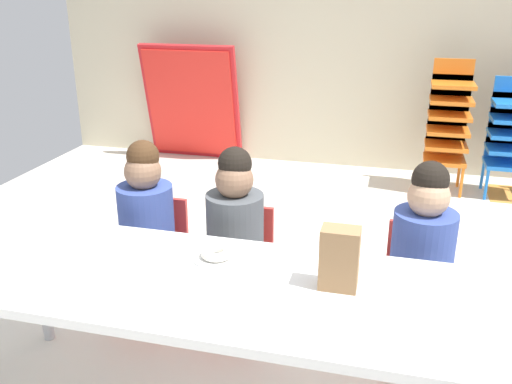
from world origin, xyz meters
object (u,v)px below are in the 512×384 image
object	(u,v)px
seated_child_far_right	(423,246)
paper_plate_near_edge	(217,258)
kid_chair_orange_stack	(448,120)
kid_chair_blue_stack	(510,131)
seated_child_middle_seat	(236,226)
paper_bag_brown	(339,258)
craft_table	(233,295)
folded_activity_table	(192,103)
seated_child_near_camera	(147,216)
donut_powdered_on_plate	(217,253)

from	to	relation	value
seated_child_far_right	paper_plate_near_edge	bearing A→B (deg)	-151.46
kid_chair_orange_stack	paper_plate_near_edge	distance (m)	2.93
kid_chair_orange_stack	kid_chair_blue_stack	distance (m)	0.47
seated_child_middle_seat	kid_chair_blue_stack	size ratio (longest dim) A/B	1.00
seated_child_middle_seat	paper_plate_near_edge	world-z (taller)	seated_child_middle_seat
kid_chair_blue_stack	paper_bag_brown	xyz separation A→B (m)	(-1.00, -2.85, 0.20)
craft_table	kid_chair_orange_stack	xyz separation A→B (m)	(0.89, 2.91, 0.02)
seated_child_far_right	paper_bag_brown	size ratio (longest dim) A/B	4.17
kid_chair_blue_stack	seated_child_middle_seat	bearing A→B (deg)	-123.06
seated_child_far_right	folded_activity_table	distance (m)	3.31
craft_table	paper_plate_near_edge	bearing A→B (deg)	125.55
seated_child_near_camera	seated_child_far_right	distance (m)	1.25
seated_child_near_camera	seated_child_far_right	world-z (taller)	same
paper_plate_near_edge	craft_table	bearing A→B (deg)	-54.45
seated_child_far_right	folded_activity_table	size ratio (longest dim) A/B	0.84
seated_child_near_camera	paper_plate_near_edge	bearing A→B (deg)	-40.60
kid_chair_blue_stack	paper_bag_brown	size ratio (longest dim) A/B	4.18
seated_child_middle_seat	kid_chair_orange_stack	size ratio (longest dim) A/B	0.88
seated_child_near_camera	paper_bag_brown	distance (m)	1.10
kid_chair_orange_stack	donut_powdered_on_plate	xyz separation A→B (m)	(-1.01, -2.75, 0.05)
seated_child_near_camera	paper_plate_near_edge	world-z (taller)	seated_child_near_camera
seated_child_far_right	seated_child_middle_seat	bearing A→B (deg)	180.00
kid_chair_blue_stack	folded_activity_table	bearing A→B (deg)	174.10
kid_chair_orange_stack	paper_plate_near_edge	size ratio (longest dim) A/B	5.78
kid_chair_blue_stack	paper_bag_brown	bearing A→B (deg)	-109.35
craft_table	paper_bag_brown	world-z (taller)	paper_bag_brown
seated_child_far_right	folded_activity_table	bearing A→B (deg)	127.74
craft_table	seated_child_near_camera	world-z (taller)	seated_child_near_camera
paper_plate_near_edge	seated_child_middle_seat	bearing A→B (deg)	96.93
kid_chair_orange_stack	folded_activity_table	size ratio (longest dim) A/B	0.96
kid_chair_blue_stack	folded_activity_table	distance (m)	2.74
seated_child_middle_seat	seated_child_far_right	distance (m)	0.82
seated_child_near_camera	kid_chair_orange_stack	bearing A→B (deg)	57.42
donut_powdered_on_plate	paper_plate_near_edge	bearing A→B (deg)	0.00
paper_plate_near_edge	kid_chair_orange_stack	bearing A→B (deg)	69.93
craft_table	seated_child_middle_seat	xyz separation A→B (m)	(-0.16, 0.57, -0.00)
paper_plate_near_edge	kid_chair_blue_stack	bearing A→B (deg)	61.91
folded_activity_table	seated_child_far_right	bearing A→B (deg)	-52.26
folded_activity_table	paper_bag_brown	world-z (taller)	folded_activity_table
seated_child_far_right	kid_chair_orange_stack	bearing A→B (deg)	84.16
seated_child_middle_seat	paper_plate_near_edge	distance (m)	0.42
seated_child_near_camera	seated_child_middle_seat	world-z (taller)	same
seated_child_middle_seat	folded_activity_table	bearing A→B (deg)	114.78
seated_child_middle_seat	paper_bag_brown	world-z (taller)	seated_child_middle_seat
craft_table	kid_chair_orange_stack	bearing A→B (deg)	72.94
seated_child_near_camera	paper_bag_brown	world-z (taller)	seated_child_near_camera
seated_child_near_camera	paper_plate_near_edge	distance (m)	0.64
folded_activity_table	paper_bag_brown	size ratio (longest dim) A/B	4.94
seated_child_middle_seat	kid_chair_orange_stack	world-z (taller)	kid_chair_orange_stack
craft_table	seated_child_far_right	size ratio (longest dim) A/B	2.38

